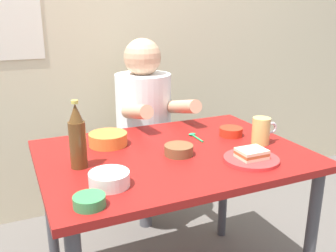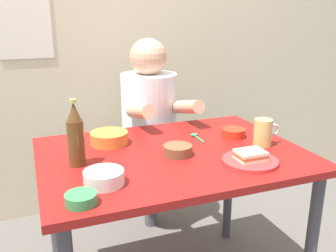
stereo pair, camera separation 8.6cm
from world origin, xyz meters
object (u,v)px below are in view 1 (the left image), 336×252
at_px(stool, 145,175).
at_px(person_seated, 144,110).
at_px(sandwich, 252,153).
at_px(beer_bottle, 78,138).
at_px(beer_mug, 261,131).
at_px(dining_table, 173,172).
at_px(soup_bowl_orange, 108,138).
at_px(plate_orange, 251,159).

relative_size(stool, person_seated, 0.63).
xyz_separation_m(stool, person_seated, (-0.00, -0.01, 0.42)).
xyz_separation_m(sandwich, beer_bottle, (-0.64, 0.22, 0.09)).
bearing_deg(beer_mug, sandwich, -137.06).
distance_m(stool, sandwich, 0.96).
relative_size(dining_table, beer_bottle, 4.20).
bearing_deg(person_seated, beer_bottle, -128.71).
height_order(person_seated, soup_bowl_orange, person_seated).
height_order(stool, person_seated, person_seated).
bearing_deg(person_seated, stool, 90.00).
bearing_deg(stool, beer_bottle, -128.21).
bearing_deg(sandwich, stool, 99.19).
bearing_deg(soup_bowl_orange, person_seated, 52.05).
distance_m(beer_mug, soup_bowl_orange, 0.68).
height_order(stool, sandwich, sandwich).
relative_size(dining_table, person_seated, 1.53).
bearing_deg(sandwich, dining_table, 137.77).
bearing_deg(beer_bottle, person_seated, 51.29).
distance_m(stool, person_seated, 0.42).
xyz_separation_m(stool, sandwich, (0.14, -0.85, 0.42)).
xyz_separation_m(plate_orange, beer_mug, (0.16, 0.15, 0.05)).
relative_size(plate_orange, sandwich, 2.00).
bearing_deg(beer_bottle, dining_table, 0.46).
height_order(dining_table, beer_bottle, beer_bottle).
distance_m(dining_table, person_seated, 0.64).
bearing_deg(beer_mug, dining_table, 170.34).
xyz_separation_m(beer_bottle, soup_bowl_orange, (0.17, 0.20, -0.09)).
relative_size(person_seated, beer_mug, 5.71).
bearing_deg(plate_orange, soup_bowl_orange, 138.62).
bearing_deg(plate_orange, stool, 99.19).
xyz_separation_m(stool, soup_bowl_orange, (-0.33, -0.44, 0.42)).
distance_m(person_seated, beer_bottle, 0.80).
bearing_deg(beer_mug, soup_bowl_orange, 157.43).
bearing_deg(stool, soup_bowl_orange, -127.23).
relative_size(stool, beer_bottle, 1.72).
bearing_deg(soup_bowl_orange, dining_table, -40.44).
distance_m(person_seated, plate_orange, 0.85).
xyz_separation_m(sandwich, beer_mug, (0.16, 0.15, 0.03)).
relative_size(stool, beer_mug, 3.57).
xyz_separation_m(sandwich, soup_bowl_orange, (-0.47, 0.41, -0.00)).
bearing_deg(person_seated, soup_bowl_orange, -127.95).
relative_size(plate_orange, beer_mug, 1.75).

